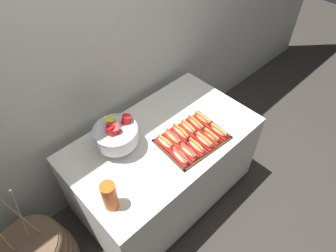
% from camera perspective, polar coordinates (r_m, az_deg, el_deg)
% --- Properties ---
extents(ground_plane, '(10.00, 10.00, 0.00)m').
position_cam_1_polar(ground_plane, '(2.79, -0.83, -12.57)').
color(ground_plane, '#38332D').
extents(back_wall, '(6.00, 0.10, 2.60)m').
position_cam_1_polar(back_wall, '(2.17, -11.42, 15.27)').
color(back_wall, beige).
rests_on(back_wall, ground_plane).
extents(buffet_table, '(1.44, 0.84, 0.76)m').
position_cam_1_polar(buffet_table, '(2.45, -0.93, -7.77)').
color(buffet_table, white).
rests_on(buffet_table, ground_plane).
extents(serving_tray, '(0.51, 0.39, 0.01)m').
position_cam_1_polar(serving_tray, '(2.16, 4.74, -2.58)').
color(serving_tray, '#472B19').
rests_on(serving_tray, buffet_table).
extents(hot_dog_0, '(0.09, 0.17, 0.06)m').
position_cam_1_polar(hot_dog_0, '(2.01, 2.46, -5.94)').
color(hot_dog_0, red).
rests_on(hot_dog_0, serving_tray).
extents(hot_dog_1, '(0.07, 0.16, 0.06)m').
position_cam_1_polar(hot_dog_1, '(2.05, 4.04, -4.92)').
color(hot_dog_1, red).
rests_on(hot_dog_1, serving_tray).
extents(hot_dog_2, '(0.08, 0.17, 0.06)m').
position_cam_1_polar(hot_dog_2, '(2.08, 5.57, -3.90)').
color(hot_dog_2, red).
rests_on(hot_dog_2, serving_tray).
extents(hot_dog_3, '(0.08, 0.18, 0.07)m').
position_cam_1_polar(hot_dog_3, '(2.12, 7.06, -2.81)').
color(hot_dog_3, '#B21414').
rests_on(hot_dog_3, serving_tray).
extents(hot_dog_4, '(0.07, 0.16, 0.06)m').
position_cam_1_polar(hot_dog_4, '(2.16, 8.47, -1.89)').
color(hot_dog_4, red).
rests_on(hot_dog_4, serving_tray).
extents(hot_dog_5, '(0.07, 0.17, 0.06)m').
position_cam_1_polar(hot_dog_5, '(2.20, 9.83, -0.95)').
color(hot_dog_5, '#B21414').
rests_on(hot_dog_5, serving_tray).
extents(hot_dog_6, '(0.07, 0.16, 0.06)m').
position_cam_1_polar(hot_dog_6, '(2.09, -0.52, -3.21)').
color(hot_dog_6, red).
rests_on(hot_dog_6, serving_tray).
extents(hot_dog_7, '(0.08, 0.18, 0.06)m').
position_cam_1_polar(hot_dog_7, '(2.12, 1.05, -2.19)').
color(hot_dog_7, red).
rests_on(hot_dog_7, serving_tray).
extents(hot_dog_8, '(0.09, 0.19, 0.06)m').
position_cam_1_polar(hot_dog_8, '(2.16, 2.58, -1.25)').
color(hot_dog_8, red).
rests_on(hot_dog_8, serving_tray).
extents(hot_dog_9, '(0.09, 0.17, 0.06)m').
position_cam_1_polar(hot_dog_9, '(2.19, 4.05, -0.31)').
color(hot_dog_9, red).
rests_on(hot_dog_9, serving_tray).
extents(hot_dog_10, '(0.08, 0.19, 0.06)m').
position_cam_1_polar(hot_dog_10, '(2.23, 5.47, 0.54)').
color(hot_dog_10, red).
rests_on(hot_dog_10, serving_tray).
extents(hot_dog_11, '(0.07, 0.17, 0.06)m').
position_cam_1_polar(hot_dog_11, '(2.27, 6.85, 1.42)').
color(hot_dog_11, red).
rests_on(hot_dog_11, serving_tray).
extents(punch_bowl, '(0.31, 0.31, 0.25)m').
position_cam_1_polar(punch_bowl, '(2.04, -10.03, -1.59)').
color(punch_bowl, silver).
rests_on(punch_bowl, buffet_table).
extents(cup_stack, '(0.09, 0.09, 0.22)m').
position_cam_1_polar(cup_stack, '(1.79, -11.26, -13.18)').
color(cup_stack, '#EA5B19').
rests_on(cup_stack, buffet_table).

